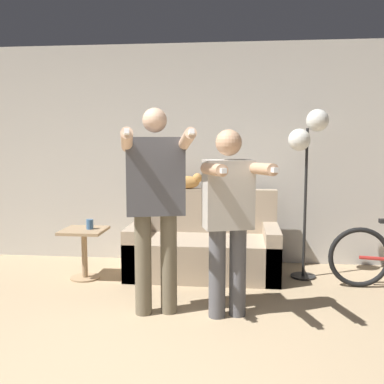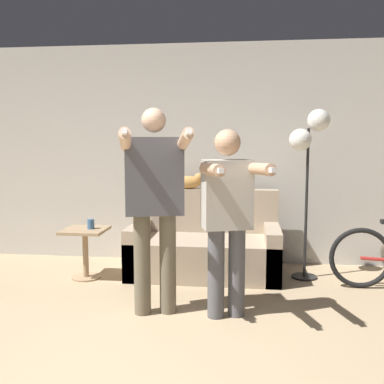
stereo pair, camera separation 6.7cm
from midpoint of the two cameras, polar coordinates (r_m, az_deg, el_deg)
The scene contains 8 objects.
wall_back at distance 5.45m, azimuth -1.81°, elevation 4.82°, with size 10.00×0.05×2.60m.
couch at distance 4.99m, azimuth 2.02°, elevation -7.19°, with size 1.62×0.85×0.91m.
person_left at distance 3.72m, azimuth -4.27°, elevation -0.44°, with size 0.65×0.76×1.73m.
person_right at distance 3.67m, azimuth 5.06°, elevation -2.49°, with size 0.59×0.76×1.56m.
cat at distance 5.20m, azimuth 0.07°, elevation 1.32°, with size 0.41×0.14×0.18m.
floor_lamp at distance 4.85m, azimuth 15.03°, elevation 6.20°, with size 0.41×0.26×1.79m.
side_table at distance 4.93m, azimuth -13.02°, elevation -6.32°, with size 0.45×0.45×0.53m.
cup at distance 4.88m, azimuth -12.34°, elevation -3.98°, with size 0.07×0.07×0.10m.
Camera 2 is at (0.86, -2.26, 1.47)m, focal length 42.00 mm.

